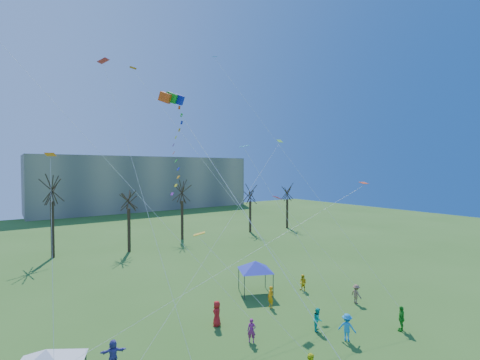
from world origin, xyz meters
TOP-DOWN VIEW (x-y plane):
  - distant_building at (22.00, 82.00)m, footprint 60.00×14.00m
  - bare_tree_row at (0.71, 36.83)m, footprint 68.17×8.58m
  - big_box_kite at (-2.20, 9.09)m, footprint 1.96×8.21m
  - canopy_tent_white at (-10.80, 5.65)m, footprint 4.00×4.00m
  - canopy_tent_blue at (6.89, 12.13)m, footprint 3.74×3.74m
  - festival_crowd at (0.25, 4.60)m, footprint 26.45×10.81m
  - small_kites_aloft at (0.38, 11.02)m, footprint 26.27×18.47m

SIDE VIEW (x-z plane):
  - festival_crowd at x=0.25m, z-range -0.08..1.78m
  - canopy_tent_blue at x=6.89m, z-range 1.07..4.15m
  - canopy_tent_white at x=-10.80m, z-range 1.13..4.38m
  - bare_tree_row at x=0.71m, z-range 1.30..12.88m
  - distant_building at x=22.00m, z-range 0.00..15.00m
  - big_box_kite at x=-2.20m, z-range 2.61..23.20m
  - small_kites_aloft at x=0.38m, z-range -3.20..31.04m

